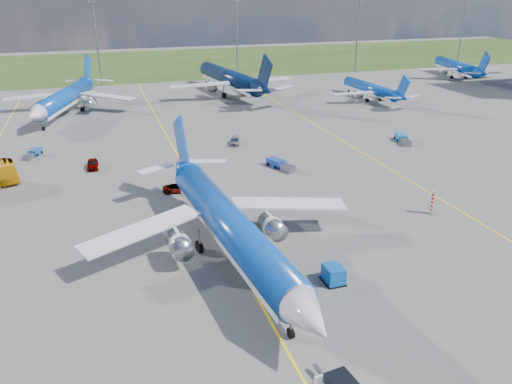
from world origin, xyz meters
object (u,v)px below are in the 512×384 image
object	(u,v)px
bg_jet_nnw	(68,114)
uld_container	(333,274)
service_car_c	(235,141)
bg_jet_ne	(369,100)
baggage_tug_e	(403,139)
bg_jet_n	(230,94)
warning_post	(432,203)
baggage_tug_w	(280,165)
service_car_a	(93,164)
baggage_tug_c	(33,154)
main_airliner	(231,258)
service_car_b	(178,188)
bg_jet_ene	(455,77)

from	to	relation	value
bg_jet_nnw	uld_container	xyz separation A→B (m)	(25.98, -78.94, 0.83)
service_car_c	bg_jet_ne	bearing A→B (deg)	48.67
service_car_c	baggage_tug_e	xyz separation A→B (m)	(29.15, -8.03, 0.01)
bg_jet_ne	baggage_tug_e	distance (m)	36.66
bg_jet_n	bg_jet_ne	bearing A→B (deg)	143.77
warning_post	bg_jet_nnw	world-z (taller)	bg_jet_nnw
uld_container	baggage_tug_w	xyz separation A→B (m)	(6.32, 31.65, -0.26)
bg_jet_ne	service_car_a	distance (m)	73.53
service_car_c	baggage_tug_w	xyz separation A→B (m)	(3.24, -14.37, -0.00)
service_car_c	baggage_tug_c	distance (m)	33.81
main_airliner	service_car_c	size ratio (longest dim) A/B	10.33
uld_container	service_car_c	xyz separation A→B (m)	(3.09, 46.02, -0.26)
bg_jet_n	service_car_b	size ratio (longest dim) A/B	11.46
service_car_b	baggage_tug_w	size ratio (longest dim) A/B	0.72
uld_container	baggage_tug_c	world-z (taller)	uld_container
service_car_b	baggage_tug_c	bearing A→B (deg)	53.75
service_car_c	bg_jet_nnw	bearing A→B (deg)	147.99
bg_jet_ene	service_car_a	distance (m)	120.42
bg_jet_ene	service_car_b	bearing A→B (deg)	47.32
bg_jet_nnw	bg_jet_ene	size ratio (longest dim) A/B	1.13
baggage_tug_w	service_car_b	bearing A→B (deg)	175.68
service_car_a	baggage_tug_c	size ratio (longest dim) A/B	0.87
bg_jet_ne	uld_container	distance (m)	85.21
uld_container	service_car_c	distance (m)	46.12
bg_jet_nnw	service_car_b	world-z (taller)	bg_jet_nnw
bg_jet_ene	baggage_tug_w	world-z (taller)	bg_jet_ene
main_airliner	service_car_a	size ratio (longest dim) A/B	10.10
bg_jet_n	service_car_b	distance (m)	66.72
bg_jet_nnw	main_airliner	world-z (taller)	main_airliner
bg_jet_nnw	baggage_tug_w	size ratio (longest dim) A/B	7.18
warning_post	uld_container	size ratio (longest dim) A/B	1.44
bg_jet_nnw	baggage_tug_e	size ratio (longest dim) A/B	7.02
warning_post	service_car_b	size ratio (longest dim) A/B	0.74
bg_jet_ene	bg_jet_n	bearing A→B (deg)	16.30
bg_jet_nnw	baggage_tug_c	world-z (taller)	bg_jet_nnw
bg_jet_nnw	bg_jet_ene	bearing A→B (deg)	24.75
baggage_tug_w	bg_jet_ne	bearing A→B (deg)	25.98
baggage_tug_w	baggage_tug_e	bearing A→B (deg)	-6.72
bg_jet_ene	baggage_tug_c	xyz separation A→B (m)	(-117.48, -43.85, 0.48)
bg_jet_ene	uld_container	size ratio (longest dim) A/B	17.19
warning_post	bg_jet_n	distance (m)	78.95
service_car_c	baggage_tug_w	distance (m)	14.73
bg_jet_nnw	main_airliner	xyz separation A→B (m)	(17.87, -71.69, 0.00)
bg_jet_ne	baggage_tug_c	xyz separation A→B (m)	(-75.57, -22.82, 0.48)
main_airliner	service_car_c	xyz separation A→B (m)	(11.20, 38.76, 0.58)
main_airliner	bg_jet_nnw	bearing A→B (deg)	98.57
uld_container	service_car_c	bearing A→B (deg)	85.66
main_airliner	service_car_c	bearing A→B (deg)	68.46
bg_jet_ne	baggage_tug_c	size ratio (longest dim) A/B	6.39
bg_jet_n	service_car_c	world-z (taller)	bg_jet_n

